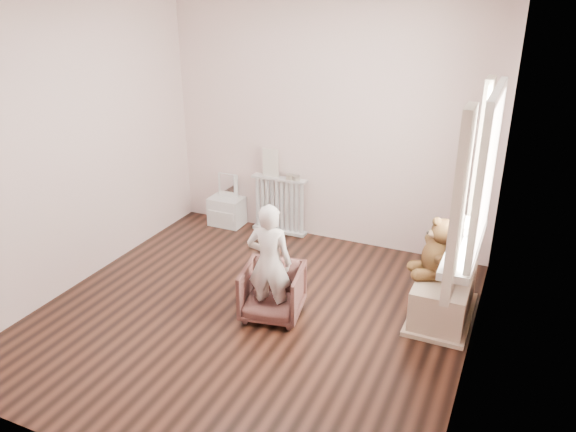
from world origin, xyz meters
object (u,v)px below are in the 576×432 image
at_px(teddy_bear, 443,246).
at_px(armchair, 272,292).
at_px(radiator, 279,202).
at_px(toy_bench, 443,296).
at_px(child, 269,263).
at_px(plush_cat, 468,224).
at_px(toy_vanity, 227,203).

bearing_deg(teddy_bear, armchair, 179.82).
bearing_deg(radiator, toy_bench, -26.36).
xyz_separation_m(radiator, child, (0.68, -1.65, 0.15)).
bearing_deg(teddy_bear, radiator, 128.33).
distance_m(child, toy_bench, 1.54).
bearing_deg(plush_cat, toy_bench, 109.15).
distance_m(toy_vanity, child, 2.13).
distance_m(child, teddy_bear, 1.45).
distance_m(radiator, toy_vanity, 0.69).
bearing_deg(child, radiator, -78.44).
relative_size(toy_bench, plush_cat, 3.51).
height_order(radiator, toy_bench, radiator).
bearing_deg(plush_cat, teddy_bear, 118.15).
bearing_deg(child, plush_cat, -175.53).
bearing_deg(radiator, teddy_bear, -27.06).
bearing_deg(teddy_bear, child, -178.38).
relative_size(teddy_bear, plush_cat, 2.24).
relative_size(radiator, child, 0.65).
distance_m(armchair, teddy_bear, 1.49).
bearing_deg(child, toy_vanity, -60.82).
height_order(teddy_bear, plush_cat, plush_cat).
distance_m(teddy_bear, plush_cat, 0.45).
height_order(armchair, plush_cat, plush_cat).
relative_size(child, teddy_bear, 1.97).
relative_size(toy_bench, teddy_bear, 1.57).
relative_size(armchair, toy_bench, 0.62).
distance_m(radiator, toy_bench, 2.27).
relative_size(armchair, teddy_bear, 0.97).
xyz_separation_m(toy_bench, plush_cat, (0.14, -0.24, 0.80)).
relative_size(armchair, child, 0.49).
relative_size(radiator, plush_cat, 2.87).
bearing_deg(child, toy_bench, -165.28).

